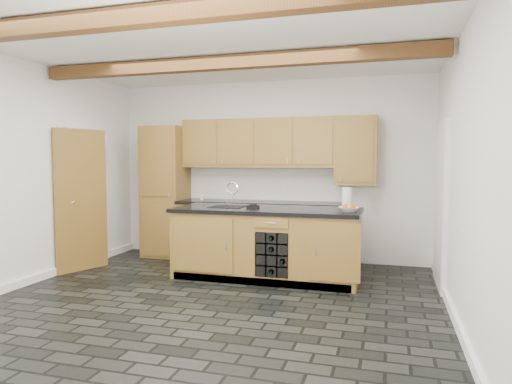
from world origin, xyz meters
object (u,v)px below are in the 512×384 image
kitchen_scale (253,206)px  fruit_bowl (349,209)px  island (267,243)px  paper_towel (347,198)px

kitchen_scale → fruit_bowl: 1.26m
island → paper_towel: size_ratio=8.86×
paper_towel → kitchen_scale: bearing=-170.5°
kitchen_scale → island: bearing=7.0°
island → fruit_bowl: size_ratio=10.09×
kitchen_scale → fruit_bowl: fruit_bowl is taller
island → fruit_bowl: 1.19m
fruit_bowl → paper_towel: size_ratio=0.88×
island → paper_towel: bearing=9.5°
paper_towel → fruit_bowl: bearing=-80.6°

